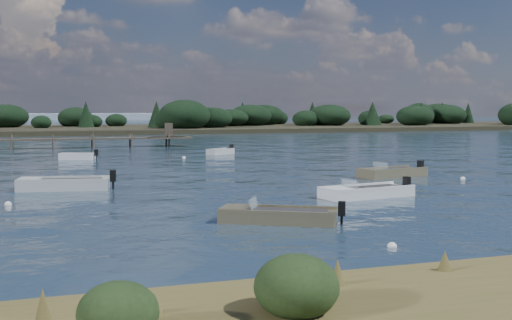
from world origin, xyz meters
name	(u,v)px	position (x,y,z in m)	size (l,w,h in m)	color
ground	(121,142)	(0.00, 60.00, 0.00)	(400.00, 400.00, 0.00)	#182738
shore_lip	(463,276)	(0.00, -12.20, 0.00)	(160.00, 0.60, 0.30)	black
dinghy_near_olive	(278,218)	(-1.78, -3.06, 0.15)	(4.72, 3.69, 1.18)	brown
dinghy_mid_white_a	(366,194)	(4.94, 2.15, 0.16)	(5.22, 2.52, 1.20)	silver
tender_far_grey_b	(220,153)	(6.10, 33.19, 0.16)	(3.12, 2.57, 1.12)	#A6ACAD
dinghy_mid_grey	(64,186)	(-9.29, 10.12, 0.18)	(5.29, 2.63, 1.31)	#A6ACAD
dinghy_mid_white_b	(392,174)	(11.15, 10.08, 0.16)	(5.18, 2.81, 1.26)	brown
tender_far_white	(77,158)	(-7.34, 31.12, 0.16)	(3.32, 2.18, 1.13)	silver
buoy_a	(392,247)	(0.10, -8.43, 0.00)	(0.32, 0.32, 0.32)	white
buoy_b	(357,190)	(5.76, 4.72, 0.00)	(0.32, 0.32, 0.32)	white
buoy_c	(8,205)	(-11.94, 5.20, 0.00)	(0.32, 0.32, 0.32)	white
buoy_d	(463,179)	(14.64, 7.43, 0.00)	(0.32, 0.32, 0.32)	white
buoy_e	(184,158)	(1.75, 29.73, 0.00)	(0.32, 0.32, 0.32)	white
far_headland	(221,120)	(25.00, 100.00, 1.96)	(190.00, 40.00, 5.80)	black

